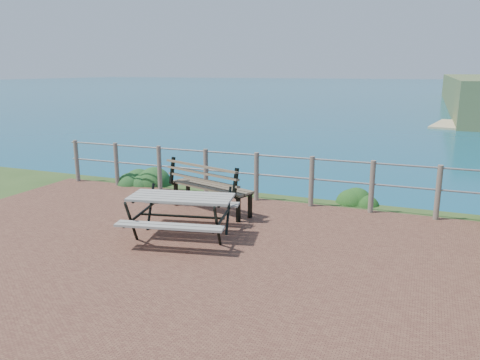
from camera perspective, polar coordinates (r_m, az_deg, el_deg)
The scene contains 7 objects.
ground at distance 6.84m, azimuth -7.72°, elevation -9.70°, with size 10.00×7.00×0.12m, color brown.
ocean at distance 205.50m, azimuth 21.36°, elevation 11.68°, with size 1200.00×1200.00×0.00m, color #146E7C.
safety_railing at distance 9.58m, azimuth 2.02°, elevation 0.73°, with size 9.40×0.10×1.00m.
picnic_table at distance 7.54m, azimuth -7.14°, elevation -3.90°, with size 1.73×1.39×0.69m.
park_bench at distance 8.82m, azimuth -3.55°, elevation 0.13°, with size 1.81×0.97×0.99m.
shrub_lip_west at distance 11.28m, azimuth -12.08°, elevation -0.63°, with size 0.82×0.82×0.58m, color #1C4D20.
shrub_lip_east at distance 9.75m, azimuth 13.84°, elevation -2.92°, with size 0.85×0.85×0.62m, color #1D4314.
Camera 1 is at (3.15, -5.45, 2.66)m, focal length 35.00 mm.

